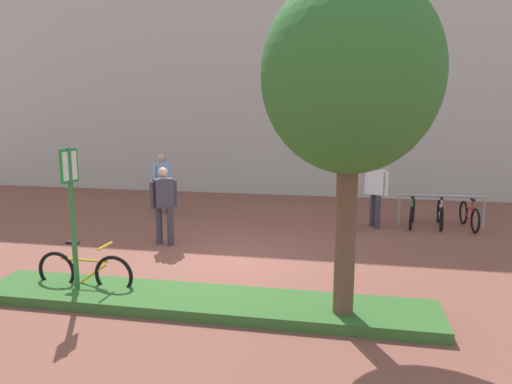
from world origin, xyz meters
The scene contains 11 objects.
ground_plane centered at (0.00, 0.00, 0.00)m, with size 60.00×60.00×0.00m, color brown.
building_facade centered at (0.00, 7.95, 5.00)m, with size 28.00×1.20×10.00m, color #B2ADA3.
planter_strip centered at (0.13, -2.26, 0.08)m, with size 7.00×1.10×0.16m, color #336028.
tree_sidewalk centered at (2.25, -2.41, 3.34)m, with size 2.31×2.31×4.64m.
parking_sign_post centered at (-1.90, -2.26, 1.56)m, with size 0.08×0.36×2.38m.
bike_at_sign centered at (-1.86, -2.09, 0.35)m, with size 1.68×0.42×0.86m.
bike_rack_cluster centered at (4.63, 3.59, 0.35)m, with size 2.11×1.59×0.83m.
bollard_steel centered at (2.33, 2.77, 0.45)m, with size 0.16×0.16×0.90m, color #ADADB2.
person_suited_dark centered at (-1.64, 0.76, 0.98)m, with size 0.49×0.44×1.72m.
person_shirt_blue centered at (-2.90, 3.77, 0.98)m, with size 0.43×0.52×1.72m.
person_casual_tan centered at (3.00, 3.25, 0.98)m, with size 0.57×0.37×1.72m.
Camera 1 is at (2.22, -8.60, 2.92)m, focal length 32.57 mm.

